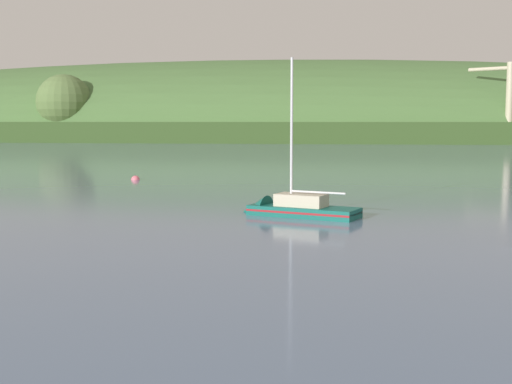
{
  "coord_description": "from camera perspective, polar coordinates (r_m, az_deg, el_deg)",
  "views": [
    {
      "loc": [
        1.98,
        1.51,
        5.5
      ],
      "look_at": [
        -1.35,
        35.61,
        1.88
      ],
      "focal_mm": 47.3,
      "sensor_mm": 36.0,
      "label": 1
    }
  ],
  "objects": [
    {
      "name": "dockside_crane",
      "position": [
        185.02,
        20.54,
        7.03
      ],
      "size": [
        12.52,
        10.2,
        20.35
      ],
      "rotation": [
        0.0,
        0.0,
        2.49
      ],
      "color": "#4C4C51",
      "rests_on": "ground"
    },
    {
      "name": "far_shoreline_hill",
      "position": [
        220.7,
        0.98,
        4.69
      ],
      "size": [
        545.35,
        124.1,
        50.06
      ],
      "rotation": [
        0.0,
        0.0,
        -0.03
      ],
      "color": "#314A21",
      "rests_on": "ground"
    },
    {
      "name": "sailboat_midwater_white",
      "position": [
        39.41,
        2.92,
        -1.72
      ],
      "size": [
        7.46,
        4.72,
        10.12
      ],
      "rotation": [
        0.0,
        0.0,
        2.75
      ],
      "color": "#0F564C",
      "rests_on": "ground"
    },
    {
      "name": "mooring_buoy_foreground",
      "position": [
        64.09,
        -10.16,
        1.02
      ],
      "size": [
        0.79,
        0.79,
        0.87
      ],
      "color": "#E06675",
      "rests_on": "ground"
    }
  ]
}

